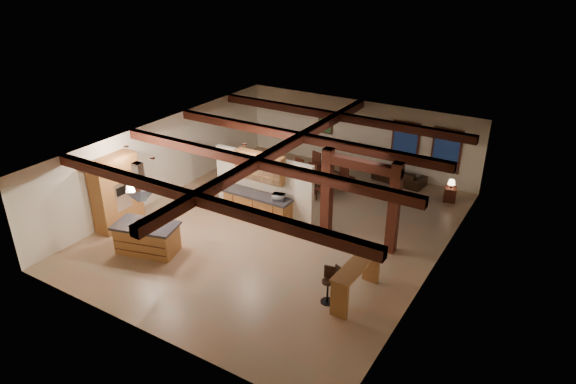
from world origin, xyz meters
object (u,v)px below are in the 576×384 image
object	(u,v)px
kitchen_island	(147,238)
sofa	(399,175)
bar_counter	(357,275)
dining_table	(321,182)

from	to	relation	value
kitchen_island	sofa	bearing A→B (deg)	61.93
kitchen_island	bar_counter	world-z (taller)	bar_counter
dining_table	sofa	size ratio (longest dim) A/B	0.84
kitchen_island	bar_counter	bearing A→B (deg)	10.31
kitchen_island	bar_counter	size ratio (longest dim) A/B	1.01
sofa	bar_counter	xyz separation A→B (m)	(1.64, -7.67, 0.43)
kitchen_island	dining_table	size ratio (longest dim) A/B	1.21
sofa	bar_counter	distance (m)	7.85
bar_counter	kitchen_island	bearing A→B (deg)	-169.69
kitchen_island	dining_table	world-z (taller)	kitchen_island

